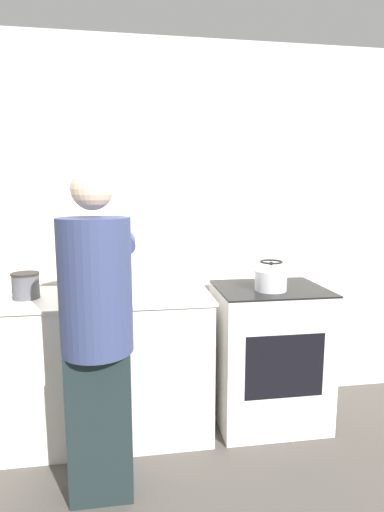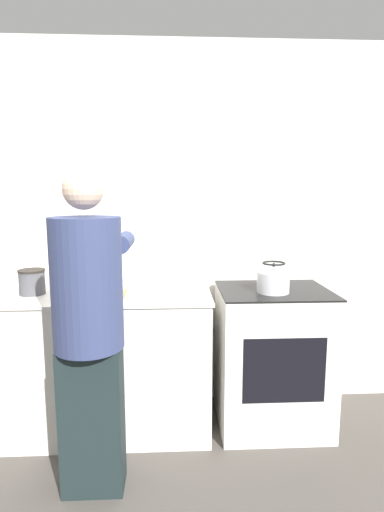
{
  "view_description": "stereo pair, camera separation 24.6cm",
  "coord_description": "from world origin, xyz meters",
  "views": [
    {
      "loc": [
        0.02,
        -2.2,
        1.56
      ],
      "look_at": [
        0.39,
        0.21,
        1.18
      ],
      "focal_mm": 28.0,
      "sensor_mm": 36.0,
      "label": 1
    },
    {
      "loc": [
        0.26,
        -2.22,
        1.56
      ],
      "look_at": [
        0.39,
        0.21,
        1.18
      ],
      "focal_mm": 28.0,
      "sensor_mm": 36.0,
      "label": 2
    }
  ],
  "objects": [
    {
      "name": "knife",
      "position": [
        -0.14,
        0.3,
        0.95
      ],
      "size": [
        0.21,
        0.07,
        0.01
      ],
      "rotation": [
        0.0,
        0.0,
        0.17
      ],
      "color": "silver",
      "rests_on": "cutting_board"
    },
    {
      "name": "kettle",
      "position": [
        0.9,
        0.22,
        1.02
      ],
      "size": [
        0.2,
        0.2,
        0.19
      ],
      "color": "silver",
      "rests_on": "oven"
    },
    {
      "name": "counter",
      "position": [
        -0.4,
        0.3,
        0.46
      ],
      "size": [
        1.81,
        0.63,
        0.93
      ],
      "color": "silver",
      "rests_on": "ground_plane"
    },
    {
      "name": "person",
      "position": [
        -0.16,
        -0.26,
        0.91
      ],
      "size": [
        0.4,
        0.63,
        1.68
      ],
      "color": "#1B2728",
      "rests_on": "ground_plane"
    },
    {
      "name": "wall_back",
      "position": [
        0.0,
        0.67,
        1.3
      ],
      "size": [
        8.0,
        0.05,
        2.6
      ],
      "color": "silver",
      "rests_on": "ground_plane"
    },
    {
      "name": "canister_jar",
      "position": [
        -0.63,
        0.29,
        1.01
      ],
      "size": [
        0.17,
        0.17,
        0.16
      ],
      "color": "#4C4C51",
      "rests_on": "counter"
    },
    {
      "name": "ground_plane",
      "position": [
        0.0,
        0.0,
        0.0
      ],
      "size": [
        12.0,
        12.0,
        0.0
      ],
      "primitive_type": "plane",
      "color": "#4C4742"
    },
    {
      "name": "oven",
      "position": [
        0.93,
        0.29,
        0.47
      ],
      "size": [
        0.72,
        0.59,
        0.94
      ],
      "color": "silver",
      "rests_on": "ground_plane"
    },
    {
      "name": "cutting_board",
      "position": [
        -0.18,
        0.27,
        0.94
      ],
      "size": [
        0.29,
        0.25,
        0.02
      ],
      "color": "#A87A4C",
      "rests_on": "counter"
    }
  ]
}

